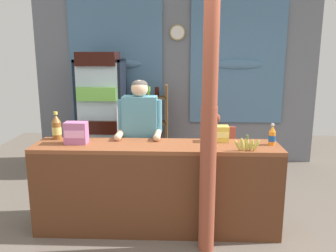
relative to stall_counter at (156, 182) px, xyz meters
name	(u,v)px	position (x,y,z in m)	size (l,w,h in m)	color
ground_plane	(172,200)	(0.14, 0.83, -0.57)	(7.11, 7.11, 0.00)	#665B51
back_wall_curtained	(175,75)	(0.15, 2.51, 0.90)	(4.66, 0.22, 2.83)	slate
stall_counter	(156,182)	(0.00, 0.00, 0.00)	(2.53, 0.52, 0.94)	brown
timber_post	(209,113)	(0.50, -0.28, 0.77)	(0.17, 0.15, 2.79)	brown
drink_fridge	(102,107)	(-0.99, 1.94, 0.45)	(0.70, 0.65, 1.86)	black
bottle_shelf_rack	(153,125)	(-0.20, 2.15, 0.14)	(0.48, 0.28, 1.35)	brown
plastic_lawn_chair	(220,149)	(0.81, 1.48, -0.07)	(0.50, 0.50, 0.86)	#E5563D
shopkeeper	(140,132)	(-0.22, 0.50, 0.41)	(0.50, 0.42, 1.56)	#28282D
soda_bottle_iced_tea	(57,128)	(-1.10, 0.28, 0.50)	(0.10, 0.10, 0.30)	brown
soda_bottle_orange_soda	(272,136)	(1.18, 0.13, 0.47)	(0.07, 0.07, 0.22)	orange
snack_box_instant_noodle	(220,134)	(0.66, 0.25, 0.46)	(0.18, 0.13, 0.17)	#EAD14C
snack_box_wafer	(76,133)	(-0.83, 0.10, 0.49)	(0.23, 0.14, 0.23)	#B76699
banana_bunch	(247,145)	(0.89, -0.09, 0.43)	(0.26, 0.05, 0.16)	#CCC14C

